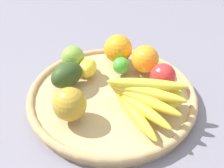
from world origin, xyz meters
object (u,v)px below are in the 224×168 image
(lemon_1, at_px, (88,68))
(lemon_0, at_px, (172,99))
(avocado, at_px, (67,75))
(lime_0, at_px, (121,66))
(apple_2, at_px, (163,76))
(orange_1, at_px, (118,49))
(apple_1, at_px, (73,57))
(apple_0, at_px, (70,104))
(banana_bunch, at_px, (142,99))
(orange_0, at_px, (145,59))

(lemon_1, distance_m, lemon_0, 0.24)
(avocado, xyz_separation_m, lime_0, (0.15, 0.04, -0.01))
(lemon_1, bearing_deg, apple_2, -18.09)
(lemon_0, relative_size, orange_1, 0.78)
(apple_1, bearing_deg, apple_0, -89.50)
(avocado, bearing_deg, apple_0, -83.45)
(banana_bunch, distance_m, orange_0, 0.17)
(orange_0, height_order, apple_1, orange_0)
(avocado, height_order, apple_0, apple_0)
(avocado, height_order, apple_2, apple_2)
(lemon_1, bearing_deg, orange_0, 3.96)
(apple_1, bearing_deg, lemon_0, -37.60)
(banana_bunch, relative_size, orange_0, 2.49)
(lemon_1, distance_m, apple_1, 0.06)
(orange_1, xyz_separation_m, apple_1, (-0.13, -0.02, -0.01))
(lemon_0, bearing_deg, banana_bunch, -172.02)
(avocado, relative_size, apple_2, 1.41)
(orange_0, bearing_deg, apple_1, 171.13)
(apple_0, distance_m, lemon_0, 0.24)
(lemon_0, xyz_separation_m, lime_0, (-0.11, 0.15, 0.00))
(banana_bunch, xyz_separation_m, lime_0, (-0.03, 0.16, -0.01))
(apple_0, xyz_separation_m, orange_0, (0.20, 0.17, -0.00))
(lemon_1, distance_m, orange_1, 0.11)
(banana_bunch, relative_size, lime_0, 4.01)
(apple_0, bearing_deg, lime_0, 51.39)
(lemon_1, bearing_deg, banana_bunch, -50.94)
(avocado, height_order, apple_1, apple_1)
(apple_1, distance_m, apple_2, 0.26)
(apple_1, xyz_separation_m, apple_2, (0.23, -0.11, -0.00))
(apple_2, relative_size, lime_0, 1.39)
(apple_2, bearing_deg, apple_0, -157.34)
(lemon_1, bearing_deg, lemon_0, -35.65)
(lemon_0, distance_m, apple_1, 0.30)
(apple_0, relative_size, lime_0, 1.64)
(banana_bunch, bearing_deg, orange_0, 77.95)
(avocado, height_order, orange_0, orange_0)
(avocado, bearing_deg, lemon_1, 36.10)
(orange_1, bearing_deg, lemon_1, -143.52)
(banana_bunch, bearing_deg, lemon_0, 7.98)
(lime_0, bearing_deg, avocado, -163.29)
(orange_0, distance_m, apple_1, 0.20)
(orange_1, bearing_deg, apple_1, -169.73)
(orange_1, height_order, apple_2, orange_1)
(lemon_0, relative_size, apple_1, 0.96)
(lemon_1, relative_size, orange_1, 0.78)
(apple_2, xyz_separation_m, lime_0, (-0.10, 0.07, -0.01))
(apple_0, xyz_separation_m, apple_1, (-0.00, 0.20, -0.01))
(orange_1, bearing_deg, apple_2, -51.08)
(avocado, xyz_separation_m, orange_0, (0.21, 0.05, 0.01))
(lime_0, bearing_deg, lemon_0, -54.18)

